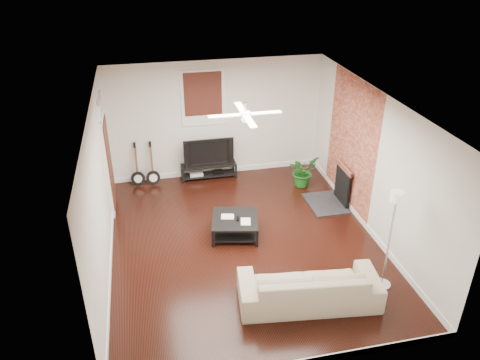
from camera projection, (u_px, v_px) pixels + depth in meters
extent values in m
cube|color=black|center=(244.00, 242.00, 9.01)|extent=(5.00, 6.00, 0.01)
cube|color=white|center=(245.00, 103.00, 7.69)|extent=(5.00, 6.00, 0.01)
cube|color=silver|center=(216.00, 120.00, 10.94)|extent=(5.00, 0.01, 2.80)
cube|color=silver|center=(299.00, 289.00, 5.76)|extent=(5.00, 0.01, 2.80)
cube|color=silver|center=(100.00, 193.00, 7.88)|extent=(0.01, 6.00, 2.80)
cube|color=silver|center=(374.00, 165.00, 8.82)|extent=(0.01, 6.00, 2.80)
cube|color=brown|center=(351.00, 144.00, 9.68)|extent=(0.02, 2.20, 2.80)
cube|color=black|center=(334.00, 185.00, 10.07)|extent=(0.80, 1.10, 0.92)
cube|color=#3B1110|center=(203.00, 98.00, 10.60)|extent=(1.00, 0.06, 1.30)
cube|color=white|center=(107.00, 154.00, 9.60)|extent=(0.08, 1.00, 2.50)
cube|color=black|center=(209.00, 171.00, 11.27)|extent=(1.32, 0.35, 0.37)
imported|color=black|center=(208.00, 151.00, 11.04)|extent=(1.18, 0.15, 0.68)
cube|color=black|center=(235.00, 226.00, 9.16)|extent=(1.04, 1.04, 0.37)
imported|color=tan|center=(309.00, 285.00, 7.43)|extent=(2.32, 1.13, 0.65)
imported|color=#1A5D1C|center=(303.00, 171.00, 10.87)|extent=(0.86, 0.83, 0.74)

